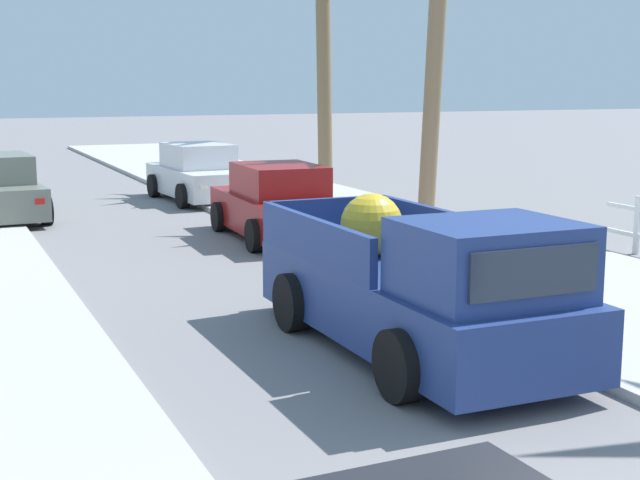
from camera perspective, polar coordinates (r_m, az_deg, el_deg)
name	(u,v)px	position (r m, az deg, el deg)	size (l,w,h in m)	color
sidewalk_right	(427,244)	(18.07, 6.67, -0.26)	(5.07, 60.00, 0.12)	#B2AFA8
curb_right	(375,249)	(17.53, 3.46, -0.55)	(0.16, 60.00, 0.10)	silver
pickup_truck	(419,289)	(10.87, 6.19, -3.05)	(2.23, 5.22, 1.80)	navy
car_left_near	(278,204)	(18.84, -2.61, 2.22)	(2.15, 4.31, 1.54)	maroon
car_right_near	(199,174)	(25.12, -7.51, 4.07)	(2.19, 4.33, 1.54)	silver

